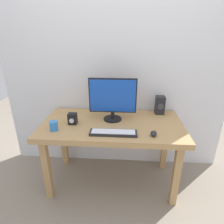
{
  "coord_description": "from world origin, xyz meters",
  "views": [
    {
      "loc": [
        0.12,
        -1.74,
        1.58
      ],
      "look_at": [
        -0.0,
        0.0,
        0.86
      ],
      "focal_mm": 30.56,
      "sensor_mm": 36.0,
      "label": 1
    }
  ],
  "objects_px": {
    "mouse": "(154,133)",
    "coffee_mug": "(54,126)",
    "monitor": "(113,98)",
    "audio_controller": "(73,119)",
    "desk": "(112,130)",
    "keyboard_primary": "(113,133)",
    "speaker_right": "(160,105)"
  },
  "relations": [
    {
      "from": "mouse",
      "to": "coffee_mug",
      "type": "height_order",
      "value": "coffee_mug"
    },
    {
      "from": "monitor",
      "to": "audio_controller",
      "type": "relative_size",
      "value": 4.31
    },
    {
      "from": "desk",
      "to": "mouse",
      "type": "height_order",
      "value": "mouse"
    },
    {
      "from": "keyboard_primary",
      "to": "coffee_mug",
      "type": "bearing_deg",
      "value": 176.33
    },
    {
      "from": "audio_controller",
      "to": "keyboard_primary",
      "type": "bearing_deg",
      "value": -23.4
    },
    {
      "from": "coffee_mug",
      "to": "mouse",
      "type": "bearing_deg",
      "value": -2.52
    },
    {
      "from": "mouse",
      "to": "audio_controller",
      "type": "bearing_deg",
      "value": 179.15
    },
    {
      "from": "desk",
      "to": "coffee_mug",
      "type": "bearing_deg",
      "value": -160.0
    },
    {
      "from": "speaker_right",
      "to": "coffee_mug",
      "type": "relative_size",
      "value": 2.25
    },
    {
      "from": "monitor",
      "to": "coffee_mug",
      "type": "relative_size",
      "value": 5.38
    },
    {
      "from": "desk",
      "to": "keyboard_primary",
      "type": "xyz_separation_m",
      "value": [
        0.03,
        -0.23,
        0.1
      ]
    },
    {
      "from": "mouse",
      "to": "audio_controller",
      "type": "height_order",
      "value": "audio_controller"
    },
    {
      "from": "mouse",
      "to": "speaker_right",
      "type": "distance_m",
      "value": 0.54
    },
    {
      "from": "desk",
      "to": "speaker_right",
      "type": "xyz_separation_m",
      "value": [
        0.52,
        0.28,
        0.19
      ]
    },
    {
      "from": "monitor",
      "to": "mouse",
      "type": "bearing_deg",
      "value": -39.97
    },
    {
      "from": "monitor",
      "to": "coffee_mug",
      "type": "height_order",
      "value": "monitor"
    },
    {
      "from": "keyboard_primary",
      "to": "speaker_right",
      "type": "bearing_deg",
      "value": 46.33
    },
    {
      "from": "keyboard_primary",
      "to": "mouse",
      "type": "bearing_deg",
      "value": -0.74
    },
    {
      "from": "keyboard_primary",
      "to": "monitor",
      "type": "bearing_deg",
      "value": 95.1
    },
    {
      "from": "audio_controller",
      "to": "coffee_mug",
      "type": "distance_m",
      "value": 0.2
    },
    {
      "from": "speaker_right",
      "to": "coffee_mug",
      "type": "bearing_deg",
      "value": -155.55
    },
    {
      "from": "keyboard_primary",
      "to": "coffee_mug",
      "type": "distance_m",
      "value": 0.56
    },
    {
      "from": "monitor",
      "to": "keyboard_primary",
      "type": "bearing_deg",
      "value": -84.9
    },
    {
      "from": "monitor",
      "to": "speaker_right",
      "type": "bearing_deg",
      "value": 20.33
    },
    {
      "from": "coffee_mug",
      "to": "monitor",
      "type": "bearing_deg",
      "value": 28.23
    },
    {
      "from": "desk",
      "to": "coffee_mug",
      "type": "height_order",
      "value": "coffee_mug"
    },
    {
      "from": "keyboard_primary",
      "to": "audio_controller",
      "type": "xyz_separation_m",
      "value": [
        -0.42,
        0.18,
        0.04
      ]
    },
    {
      "from": "mouse",
      "to": "audio_controller",
      "type": "distance_m",
      "value": 0.8
    },
    {
      "from": "monitor",
      "to": "audio_controller",
      "type": "xyz_separation_m",
      "value": [
        -0.39,
        -0.14,
        -0.18
      ]
    },
    {
      "from": "monitor",
      "to": "mouse",
      "type": "distance_m",
      "value": 0.55
    },
    {
      "from": "desk",
      "to": "mouse",
      "type": "relative_size",
      "value": 17.07
    },
    {
      "from": "desk",
      "to": "audio_controller",
      "type": "height_order",
      "value": "audio_controller"
    }
  ]
}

